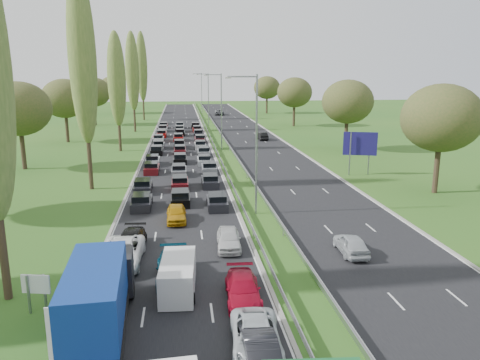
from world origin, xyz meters
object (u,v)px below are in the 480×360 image
blue_lorry (100,295)px  info_sign (36,288)px  near_car_2 (121,253)px  white_van_rear (178,275)px  direction_sign (360,146)px  near_car_3 (130,241)px

blue_lorry → info_sign: bearing=143.4°
near_car_2 → blue_lorry: (0.03, -8.18, 1.12)m
white_van_rear → direction_sign: size_ratio=0.90×
white_van_rear → direction_sign: bearing=56.3°
blue_lorry → direction_sign: direction_sign is taller
near_car_2 → white_van_rear: (3.64, -4.21, 0.17)m
near_car_2 → white_van_rear: white_van_rear is taller
near_car_3 → blue_lorry: bearing=-86.8°
near_car_3 → white_van_rear: bearing=-58.9°
blue_lorry → direction_sign: 41.20m
blue_lorry → direction_sign: bearing=48.8°
blue_lorry → info_sign: (-3.57, 2.34, -0.55)m
white_van_rear → direction_sign: 35.91m
blue_lorry → direction_sign: size_ratio=1.68×
info_sign → white_van_rear: bearing=12.8°
blue_lorry → white_van_rear: 5.45m
info_sign → near_car_2: bearing=58.8°
blue_lorry → direction_sign: (25.23, 32.52, 1.65)m
white_van_rear → info_sign: 7.37m
near_car_2 → white_van_rear: bearing=-47.4°
direction_sign → near_car_3: bearing=-138.8°
near_car_3 → info_sign: (-3.85, -8.35, 0.70)m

